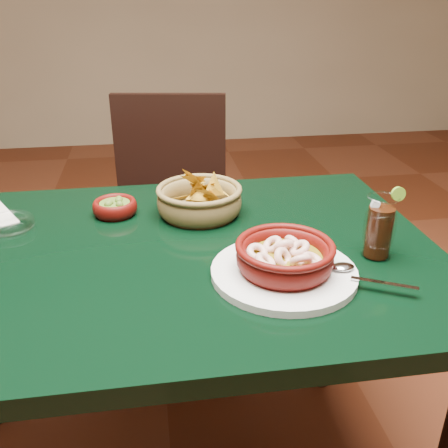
{
  "coord_description": "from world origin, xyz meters",
  "views": [
    {
      "loc": [
        -0.0,
        -0.95,
        1.25
      ],
      "look_at": [
        0.14,
        -0.02,
        0.81
      ],
      "focal_mm": 40.0,
      "sensor_mm": 36.0,
      "label": 1
    }
  ],
  "objects": [
    {
      "name": "cola_drink",
      "position": [
        0.45,
        -0.1,
        0.81
      ],
      "size": [
        0.13,
        0.13,
        0.15
      ],
      "color": "white",
      "rests_on": "dining_table"
    },
    {
      "name": "chip_basket",
      "position": [
        0.11,
        0.17,
        0.79
      ],
      "size": [
        0.24,
        0.24,
        0.14
      ],
      "color": "brown",
      "rests_on": "dining_table"
    },
    {
      "name": "guacamole_ramekin",
      "position": [
        -0.1,
        0.2,
        0.77
      ],
      "size": [
        0.13,
        0.13,
        0.04
      ],
      "color": "#440805",
      "rests_on": "dining_table"
    },
    {
      "name": "dining_chair",
      "position": [
        0.05,
        0.71,
        0.51
      ],
      "size": [
        0.49,
        0.49,
        0.92
      ],
      "color": "black",
      "rests_on": "ground"
    },
    {
      "name": "glass_ashtray",
      "position": [
        -0.33,
        0.16,
        0.76
      ],
      "size": [
        0.12,
        0.12,
        0.03
      ],
      "color": "white",
      "rests_on": "dining_table"
    },
    {
      "name": "dining_table",
      "position": [
        0.0,
        0.0,
        0.65
      ],
      "size": [
        1.2,
        0.8,
        0.75
      ],
      "color": "black",
      "rests_on": "ground"
    },
    {
      "name": "shrimp_plate",
      "position": [
        0.24,
        -0.14,
        0.78
      ],
      "size": [
        0.36,
        0.28,
        0.08
      ],
      "color": "silver",
      "rests_on": "dining_table"
    }
  ]
}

